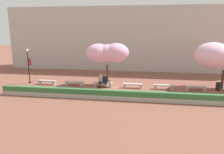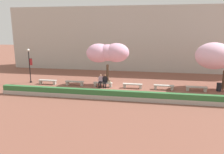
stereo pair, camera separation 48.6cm
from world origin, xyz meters
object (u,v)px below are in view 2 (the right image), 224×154
Objects in this scene: stone_bench_far_east at (196,88)px; stone_bench_near_east at (133,85)px; handbag at (109,81)px; stone_bench_center at (103,84)px; lamp_post_with_banner at (29,62)px; stone_bench_east_end at (164,87)px; person_seated_right at (105,80)px; stone_bench_near_west at (75,82)px; person_seated_left at (101,80)px; cherry_tree_main at (107,53)px; stone_bench_west_end at (48,81)px; trash_bin at (219,87)px.

stone_bench_near_east is at bearing 180.00° from stone_bench_far_east.
handbag reaches higher than stone_bench_near_east.
lamp_post_with_banner reaches higher than stone_bench_center.
stone_bench_east_end is 1.48× the size of person_seated_right.
stone_bench_far_east is at bearing 0.35° from person_seated_right.
stone_bench_near_west is 3.67m from handbag.
stone_bench_far_east is 17.24m from lamp_post_with_banner.
person_seated_right is (0.22, -0.05, 0.39)m from stone_bench_center.
person_seated_right reaches higher than stone_bench_near_east.
person_seated_right reaches higher than stone_bench_far_east.
stone_bench_center is 1.00× the size of stone_bench_near_east.
person_seated_left is (-9.21, -0.05, 0.39)m from stone_bench_far_east.
lamp_post_with_banner is (-8.13, 0.35, 1.90)m from stone_bench_center.
stone_bench_near_east is 5.99m from stone_bench_far_east.
stone_bench_near_east is at bearing -25.30° from cherry_tree_main.
person_seated_right reaches higher than stone_bench_east_end.
person_seated_left is at bearing -1.10° from stone_bench_near_west.
stone_bench_west_end is at bearing 180.00° from stone_bench_near_east.
person_seated_left is 1.65× the size of trash_bin.
stone_bench_west_end is at bearing 180.00° from stone_bench_near_west.
cherry_tree_main reaches higher than stone_bench_near_west.
stone_bench_west_end is 1.48× the size of person_seated_right.
person_seated_left is at bearing -107.83° from cherry_tree_main.
handbag is at bearing 2.90° from person_seated_left.
stone_bench_near_west is at bearing 179.87° from handbag.
trash_bin is at bearing 1.69° from stone_bench_near_west.
person_seated_right reaches higher than trash_bin.
stone_bench_near_east and stone_bench_far_east have the same top height.
stone_bench_east_end is at bearing 0.52° from person_seated_right.
handbag is 3.05m from cherry_tree_main.
person_seated_left is (2.78, -0.05, 0.39)m from stone_bench_near_west.
stone_bench_west_end is 6.23m from person_seated_right.
person_seated_right is at bearing -177.52° from trash_bin.
stone_bench_near_west is at bearing 180.00° from stone_bench_east_end.
trash_bin reaches higher than stone_bench_east_end.
stone_bench_near_west is 11.99m from stone_bench_far_east.
stone_bench_near_west and stone_bench_near_east have the same top height.
lamp_post_with_banner is 4.70× the size of trash_bin.
stone_bench_east_end is at bearing 0.00° from stone_bench_center.
stone_bench_center is 0.72m from handbag.
stone_bench_near_west is (3.00, 0.00, 0.00)m from stone_bench_west_end.
lamp_post_with_banner is (-2.14, 0.35, 1.90)m from stone_bench_west_end.
person_seated_left is at bearing -177.62° from trash_bin.
cherry_tree_main is at bearing 11.94° from stone_bench_west_end.
stone_bench_far_east is 8.78m from person_seated_right.
stone_bench_center is at bearing 179.28° from handbag.
handbag is (0.89, 0.04, -0.12)m from person_seated_left.
stone_bench_near_west is 2.45× the size of trash_bin.
person_seated_right is 8.50m from lamp_post_with_banner.
stone_bench_west_end is at bearing -9.37° from lamp_post_with_banner.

